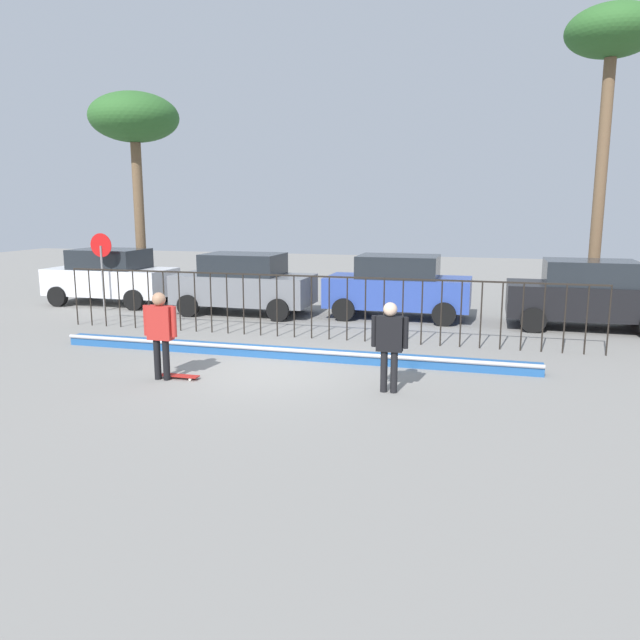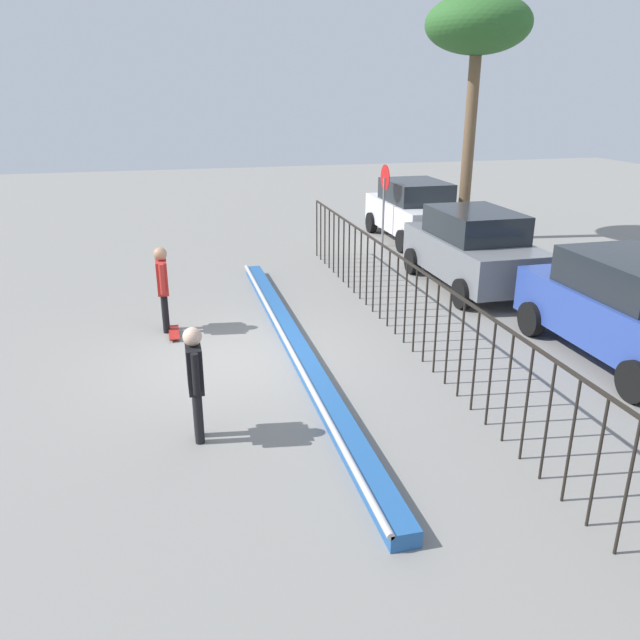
{
  "view_description": "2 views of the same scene",
  "coord_description": "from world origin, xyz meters",
  "px_view_note": "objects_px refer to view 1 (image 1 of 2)",
  "views": [
    {
      "loc": [
        4.32,
        -11.6,
        3.38
      ],
      "look_at": [
        0.88,
        0.91,
        0.95
      ],
      "focal_mm": 34.52,
      "sensor_mm": 36.0,
      "label": 1
    },
    {
      "loc": [
        10.49,
        -1.04,
        4.59
      ],
      "look_at": [
        1.04,
        1.34,
        1.01
      ],
      "focal_mm": 35.16,
      "sensor_mm": 36.0,
      "label": 2
    }
  ],
  "objects_px": {
    "palm_tree_short": "(134,122)",
    "parked_car_gray": "(244,283)",
    "skateboard": "(179,376)",
    "parked_car_white": "(111,276)",
    "camera_operator": "(390,339)",
    "palm_tree_tall": "(612,44)",
    "skateboarder": "(160,328)",
    "stop_sign": "(102,261)",
    "parked_car_blue": "(398,286)",
    "parked_car_black": "(588,294)"
  },
  "relations": [
    {
      "from": "camera_operator",
      "to": "parked_car_white",
      "type": "distance_m",
      "value": 13.3
    },
    {
      "from": "stop_sign",
      "to": "skateboarder",
      "type": "bearing_deg",
      "value": -48.69
    },
    {
      "from": "camera_operator",
      "to": "parked_car_black",
      "type": "xyz_separation_m",
      "value": [
        4.35,
        7.33,
        -0.03
      ]
    },
    {
      "from": "skateboarder",
      "to": "skateboard",
      "type": "distance_m",
      "value": 1.03
    },
    {
      "from": "palm_tree_tall",
      "to": "parked_car_white",
      "type": "bearing_deg",
      "value": -169.48
    },
    {
      "from": "camera_operator",
      "to": "palm_tree_short",
      "type": "xyz_separation_m",
      "value": [
        -10.64,
        9.21,
        5.27
      ]
    },
    {
      "from": "parked_car_white",
      "to": "parked_car_black",
      "type": "distance_m",
      "value": 15.25
    },
    {
      "from": "stop_sign",
      "to": "palm_tree_tall",
      "type": "height_order",
      "value": "palm_tree_tall"
    },
    {
      "from": "camera_operator",
      "to": "skateboard",
      "type": "bearing_deg",
      "value": 61.86
    },
    {
      "from": "parked_car_white",
      "to": "parked_car_black",
      "type": "xyz_separation_m",
      "value": [
        15.25,
        -0.3,
        0.0
      ]
    },
    {
      "from": "parked_car_blue",
      "to": "palm_tree_tall",
      "type": "distance_m",
      "value": 9.74
    },
    {
      "from": "parked_car_gray",
      "to": "palm_tree_tall",
      "type": "relative_size",
      "value": 0.46
    },
    {
      "from": "camera_operator",
      "to": "parked_car_white",
      "type": "bearing_deg",
      "value": 23.83
    },
    {
      "from": "stop_sign",
      "to": "palm_tree_short",
      "type": "bearing_deg",
      "value": 96.01
    },
    {
      "from": "camera_operator",
      "to": "parked_car_black",
      "type": "bearing_deg",
      "value": -61.89
    },
    {
      "from": "skateboarder",
      "to": "stop_sign",
      "type": "relative_size",
      "value": 0.69
    },
    {
      "from": "parked_car_gray",
      "to": "camera_operator",
      "type": "bearing_deg",
      "value": -55.37
    },
    {
      "from": "parked_car_blue",
      "to": "stop_sign",
      "type": "xyz_separation_m",
      "value": [
        -9.38,
        -1.25,
        0.64
      ]
    },
    {
      "from": "stop_sign",
      "to": "parked_car_gray",
      "type": "bearing_deg",
      "value": 8.13
    },
    {
      "from": "skateboard",
      "to": "palm_tree_short",
      "type": "xyz_separation_m",
      "value": [
        -6.5,
        9.43,
        6.22
      ]
    },
    {
      "from": "camera_operator",
      "to": "parked_car_blue",
      "type": "distance_m",
      "value": 7.68
    },
    {
      "from": "skateboarder",
      "to": "stop_sign",
      "type": "xyz_separation_m",
      "value": [
        -5.91,
        6.73,
        0.58
      ]
    },
    {
      "from": "skateboarder",
      "to": "parked_car_blue",
      "type": "distance_m",
      "value": 8.69
    },
    {
      "from": "skateboarder",
      "to": "palm_tree_short",
      "type": "distance_m",
      "value": 12.55
    },
    {
      "from": "parked_car_blue",
      "to": "palm_tree_short",
      "type": "height_order",
      "value": "palm_tree_short"
    },
    {
      "from": "skateboard",
      "to": "camera_operator",
      "type": "bearing_deg",
      "value": 19.81
    },
    {
      "from": "palm_tree_short",
      "to": "palm_tree_tall",
      "type": "bearing_deg",
      "value": 4.97
    },
    {
      "from": "parked_car_gray",
      "to": "parked_car_black",
      "type": "xyz_separation_m",
      "value": [
        10.07,
        0.3,
        0.0
      ]
    },
    {
      "from": "skateboarder",
      "to": "palm_tree_short",
      "type": "height_order",
      "value": "palm_tree_short"
    },
    {
      "from": "palm_tree_short",
      "to": "parked_car_gray",
      "type": "bearing_deg",
      "value": -23.95
    },
    {
      "from": "skateboard",
      "to": "skateboarder",
      "type": "bearing_deg",
      "value": -138.37
    },
    {
      "from": "parked_car_black",
      "to": "palm_tree_short",
      "type": "distance_m",
      "value": 16.01
    },
    {
      "from": "stop_sign",
      "to": "palm_tree_tall",
      "type": "relative_size",
      "value": 0.27
    },
    {
      "from": "parked_car_gray",
      "to": "parked_car_blue",
      "type": "xyz_separation_m",
      "value": [
        4.76,
        0.59,
        0.0
      ]
    },
    {
      "from": "skateboarder",
      "to": "camera_operator",
      "type": "relative_size",
      "value": 1.04
    },
    {
      "from": "parked_car_white",
      "to": "palm_tree_tall",
      "type": "xyz_separation_m",
      "value": [
        15.81,
        2.94,
        7.19
      ]
    },
    {
      "from": "skateboard",
      "to": "parked_car_white",
      "type": "height_order",
      "value": "parked_car_white"
    },
    {
      "from": "camera_operator",
      "to": "palm_tree_tall",
      "type": "relative_size",
      "value": 0.18
    },
    {
      "from": "camera_operator",
      "to": "palm_tree_short",
      "type": "height_order",
      "value": "palm_tree_short"
    },
    {
      "from": "parked_car_blue",
      "to": "parked_car_gray",
      "type": "bearing_deg",
      "value": -175.19
    },
    {
      "from": "skateboard",
      "to": "palm_tree_short",
      "type": "relative_size",
      "value": 0.11
    },
    {
      "from": "skateboard",
      "to": "parked_car_gray",
      "type": "bearing_deg",
      "value": 119.12
    },
    {
      "from": "camera_operator",
      "to": "palm_tree_tall",
      "type": "distance_m",
      "value": 13.67
    },
    {
      "from": "parked_car_black",
      "to": "palm_tree_tall",
      "type": "distance_m",
      "value": 7.91
    },
    {
      "from": "skateboarder",
      "to": "parked_car_gray",
      "type": "bearing_deg",
      "value": 118.92
    },
    {
      "from": "parked_car_blue",
      "to": "parked_car_white",
      "type": "bearing_deg",
      "value": 177.72
    },
    {
      "from": "parked_car_white",
      "to": "palm_tree_tall",
      "type": "bearing_deg",
      "value": 7.81
    },
    {
      "from": "parked_car_gray",
      "to": "palm_tree_short",
      "type": "relative_size",
      "value": 0.59
    },
    {
      "from": "skateboarder",
      "to": "palm_tree_tall",
      "type": "bearing_deg",
      "value": 68.44
    },
    {
      "from": "parked_car_white",
      "to": "stop_sign",
      "type": "xyz_separation_m",
      "value": [
        0.56,
        -1.26,
        0.64
      ]
    }
  ]
}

